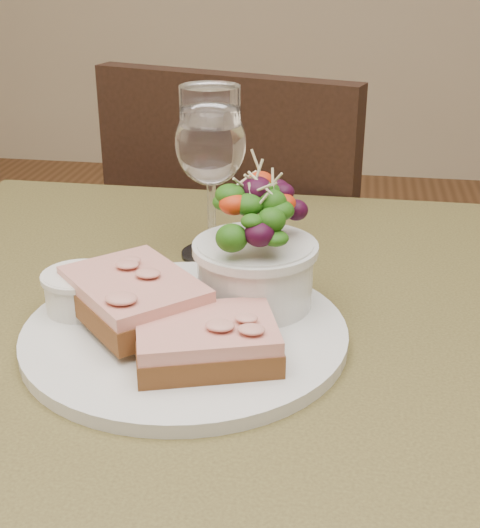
% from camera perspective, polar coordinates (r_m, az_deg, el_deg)
% --- Properties ---
extents(cafe_table, '(0.80, 0.80, 0.75)m').
position_cam_1_polar(cafe_table, '(0.73, -1.51, -12.20)').
color(cafe_table, '#40381B').
rests_on(cafe_table, ground).
extents(chair_far, '(0.52, 0.52, 0.90)m').
position_cam_1_polar(chair_far, '(1.46, 1.98, -8.60)').
color(chair_far, black).
rests_on(chair_far, ground).
extents(dinner_plate, '(0.29, 0.29, 0.01)m').
position_cam_1_polar(dinner_plate, '(0.66, -4.28, -5.37)').
color(dinner_plate, silver).
rests_on(dinner_plate, cafe_table).
extents(sandwich_front, '(0.13, 0.12, 0.03)m').
position_cam_1_polar(sandwich_front, '(0.60, -2.62, -5.94)').
color(sandwich_front, '#502C15').
rests_on(sandwich_front, dinner_plate).
extents(sandwich_back, '(0.16, 0.16, 0.03)m').
position_cam_1_polar(sandwich_back, '(0.66, -8.20, -2.47)').
color(sandwich_back, '#502C15').
rests_on(sandwich_back, dinner_plate).
extents(ramekin, '(0.06, 0.06, 0.04)m').
position_cam_1_polar(ramekin, '(0.69, -12.29, -1.92)').
color(ramekin, silver).
rests_on(ramekin, dinner_plate).
extents(salad_bowl, '(0.11, 0.11, 0.13)m').
position_cam_1_polar(salad_bowl, '(0.67, 1.19, 1.49)').
color(salad_bowl, silver).
rests_on(salad_bowl, dinner_plate).
extents(garnish, '(0.05, 0.04, 0.02)m').
position_cam_1_polar(garnish, '(0.73, -9.06, -1.31)').
color(garnish, '#103609').
rests_on(garnish, dinner_plate).
extents(wine_glass, '(0.08, 0.08, 0.18)m').
position_cam_1_polar(wine_glass, '(0.79, -2.29, 8.95)').
color(wine_glass, white).
rests_on(wine_glass, cafe_table).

